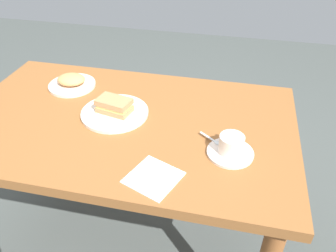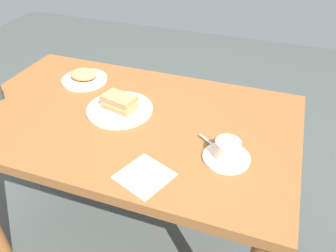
{
  "view_description": "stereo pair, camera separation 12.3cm",
  "coord_description": "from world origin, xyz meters",
  "px_view_note": "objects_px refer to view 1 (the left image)",
  "views": [
    {
      "loc": [
        -0.4,
        1.02,
        1.52
      ],
      "look_at": [
        -0.19,
        0.05,
        0.8
      ],
      "focal_mm": 35.9,
      "sensor_mm": 36.0,
      "label": 1
    },
    {
      "loc": [
        -0.52,
        0.99,
        1.52
      ],
      "look_at": [
        -0.19,
        0.05,
        0.8
      ],
      "focal_mm": 35.9,
      "sensor_mm": 36.0,
      "label": 2
    }
  ],
  "objects_px": {
    "dining_table": "(127,141)",
    "sandwich_front": "(114,105)",
    "sandwich_plate": "(115,113)",
    "napkin": "(153,177)",
    "side_plate": "(72,85)",
    "spoon": "(214,140)",
    "coffee_saucer": "(230,153)",
    "coffee_cup": "(231,143)"
  },
  "relations": [
    {
      "from": "dining_table",
      "to": "sandwich_front",
      "type": "xyz_separation_m",
      "value": [
        0.05,
        -0.03,
        0.15
      ]
    },
    {
      "from": "sandwich_plate",
      "to": "napkin",
      "type": "xyz_separation_m",
      "value": [
        -0.24,
        0.31,
        -0.01
      ]
    },
    {
      "from": "sandwich_plate",
      "to": "side_plate",
      "type": "height_order",
      "value": "same"
    },
    {
      "from": "sandwich_front",
      "to": "spoon",
      "type": "height_order",
      "value": "sandwich_front"
    },
    {
      "from": "dining_table",
      "to": "coffee_saucer",
      "type": "xyz_separation_m",
      "value": [
        -0.42,
        0.12,
        0.11
      ]
    },
    {
      "from": "sandwich_front",
      "to": "coffee_cup",
      "type": "xyz_separation_m",
      "value": [
        -0.47,
        0.14,
        0.0
      ]
    },
    {
      "from": "coffee_cup",
      "to": "side_plate",
      "type": "bearing_deg",
      "value": -23.15
    },
    {
      "from": "sandwich_plate",
      "to": "side_plate",
      "type": "xyz_separation_m",
      "value": [
        0.27,
        -0.17,
        0.0
      ]
    },
    {
      "from": "sandwich_front",
      "to": "coffee_saucer",
      "type": "height_order",
      "value": "sandwich_front"
    },
    {
      "from": "dining_table",
      "to": "coffee_cup",
      "type": "height_order",
      "value": "coffee_cup"
    },
    {
      "from": "dining_table",
      "to": "coffee_saucer",
      "type": "relative_size",
      "value": 8.25
    },
    {
      "from": "coffee_saucer",
      "to": "side_plate",
      "type": "xyz_separation_m",
      "value": [
        0.74,
        -0.32,
        0.0
      ]
    },
    {
      "from": "sandwich_plate",
      "to": "napkin",
      "type": "relative_size",
      "value": 1.79
    },
    {
      "from": "sandwich_front",
      "to": "dining_table",
      "type": "bearing_deg",
      "value": 151.69
    },
    {
      "from": "spoon",
      "to": "side_plate",
      "type": "xyz_separation_m",
      "value": [
        0.67,
        -0.27,
        -0.01
      ]
    },
    {
      "from": "dining_table",
      "to": "napkin",
      "type": "xyz_separation_m",
      "value": [
        -0.19,
        0.29,
        0.11
      ]
    },
    {
      "from": "sandwich_front",
      "to": "side_plate",
      "type": "relative_size",
      "value": 0.7
    },
    {
      "from": "sandwich_plate",
      "to": "coffee_saucer",
      "type": "xyz_separation_m",
      "value": [
        -0.47,
        0.14,
        -0.0
      ]
    },
    {
      "from": "dining_table",
      "to": "coffee_saucer",
      "type": "bearing_deg",
      "value": 164.2
    },
    {
      "from": "sandwich_front",
      "to": "napkin",
      "type": "distance_m",
      "value": 0.4
    },
    {
      "from": "sandwich_front",
      "to": "spoon",
      "type": "bearing_deg",
      "value": 166.26
    },
    {
      "from": "coffee_saucer",
      "to": "coffee_cup",
      "type": "relative_size",
      "value": 1.44
    },
    {
      "from": "sandwich_plate",
      "to": "coffee_saucer",
      "type": "relative_size",
      "value": 1.68
    },
    {
      "from": "sandwich_front",
      "to": "napkin",
      "type": "relative_size",
      "value": 0.98
    },
    {
      "from": "spoon",
      "to": "dining_table",
      "type": "bearing_deg",
      "value": -11.54
    },
    {
      "from": "sandwich_plate",
      "to": "side_plate",
      "type": "distance_m",
      "value": 0.32
    },
    {
      "from": "sandwich_plate",
      "to": "napkin",
      "type": "bearing_deg",
      "value": 127.61
    },
    {
      "from": "spoon",
      "to": "napkin",
      "type": "bearing_deg",
      "value": 52.59
    },
    {
      "from": "dining_table",
      "to": "coffee_cup",
      "type": "xyz_separation_m",
      "value": [
        -0.42,
        0.12,
        0.15
      ]
    },
    {
      "from": "sandwich_front",
      "to": "side_plate",
      "type": "distance_m",
      "value": 0.32
    },
    {
      "from": "sandwich_front",
      "to": "spoon",
      "type": "xyz_separation_m",
      "value": [
        -0.41,
        0.1,
        -0.03
      ]
    },
    {
      "from": "napkin",
      "to": "sandwich_plate",
      "type": "bearing_deg",
      "value": -52.39
    },
    {
      "from": "sandwich_plate",
      "to": "napkin",
      "type": "height_order",
      "value": "sandwich_plate"
    },
    {
      "from": "dining_table",
      "to": "napkin",
      "type": "relative_size",
      "value": 8.83
    },
    {
      "from": "coffee_saucer",
      "to": "spoon",
      "type": "height_order",
      "value": "spoon"
    },
    {
      "from": "coffee_saucer",
      "to": "side_plate",
      "type": "bearing_deg",
      "value": -23.25
    },
    {
      "from": "sandwich_plate",
      "to": "sandwich_front",
      "type": "xyz_separation_m",
      "value": [
        -0.0,
        -0.0,
        0.03
      ]
    },
    {
      "from": "coffee_saucer",
      "to": "coffee_cup",
      "type": "bearing_deg",
      "value": -72.89
    },
    {
      "from": "sandwich_plate",
      "to": "spoon",
      "type": "relative_size",
      "value": 3.12
    },
    {
      "from": "coffee_cup",
      "to": "spoon",
      "type": "xyz_separation_m",
      "value": [
        0.06,
        -0.04,
        -0.03
      ]
    },
    {
      "from": "coffee_cup",
      "to": "sandwich_plate",
      "type": "bearing_deg",
      "value": -16.88
    },
    {
      "from": "spoon",
      "to": "side_plate",
      "type": "relative_size",
      "value": 0.41
    }
  ]
}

